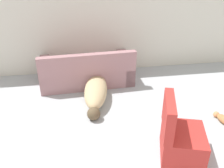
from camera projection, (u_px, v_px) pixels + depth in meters
wall_back at (110, 12)px, 5.44m from camera, size 7.92×0.06×2.75m
couch at (87, 72)px, 5.38m from camera, size 1.99×1.03×0.80m
dog at (96, 91)px, 4.80m from camera, size 0.62×1.73×0.36m
side_chair at (180, 138)px, 3.44m from camera, size 0.74×0.78×0.91m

